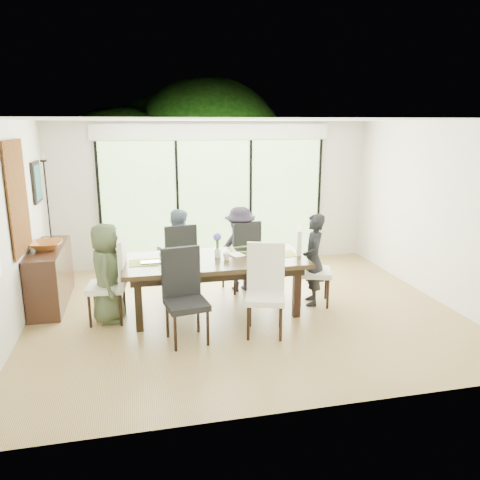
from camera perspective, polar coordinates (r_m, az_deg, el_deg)
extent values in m
cube|color=brown|center=(6.90, 0.46, -8.62)|extent=(6.00, 5.00, 0.01)
cube|color=white|center=(6.37, 0.50, 14.51)|extent=(6.00, 5.00, 0.01)
cube|color=silver|center=(8.93, -3.17, 5.63)|extent=(6.00, 0.02, 2.70)
cube|color=beige|center=(4.17, 8.29, -4.33)|extent=(6.00, 0.02, 2.70)
cube|color=silver|center=(6.53, -26.21, 1.06)|extent=(0.02, 5.00, 2.70)
cube|color=beige|center=(7.74, 22.78, 3.25)|extent=(0.02, 5.00, 2.70)
cube|color=#598C3F|center=(8.91, -3.11, 4.64)|extent=(4.20, 0.02, 2.30)
cube|color=white|center=(8.78, -3.22, 13.03)|extent=(4.40, 0.06, 0.28)
cube|color=black|center=(8.81, -16.73, 3.95)|extent=(0.05, 0.04, 2.30)
cube|color=black|center=(8.81, -7.61, 4.43)|extent=(0.05, 0.04, 2.30)
cube|color=black|center=(9.04, 1.29, 4.79)|extent=(0.05, 0.04, 2.30)
cube|color=black|center=(9.47, 9.58, 5.02)|extent=(0.05, 0.04, 2.30)
cube|color=#4F2F22|center=(10.08, -3.89, -1.54)|extent=(6.00, 1.80, 0.10)
cube|color=brown|center=(10.71, -4.60, 2.68)|extent=(6.00, 0.08, 0.06)
sphere|color=#14380F|center=(11.47, -14.42, 7.54)|extent=(3.20, 3.20, 3.20)
sphere|color=#14380F|center=(12.17, -3.90, 10.00)|extent=(4.00, 4.00, 4.00)
sphere|color=#14380F|center=(11.86, 5.44, 7.24)|extent=(2.80, 2.80, 2.80)
sphere|color=#14380F|center=(12.77, -8.87, 9.25)|extent=(3.60, 3.60, 3.60)
cube|color=black|center=(6.62, -3.10, -2.52)|extent=(2.56, 1.17, 0.06)
cube|color=black|center=(6.65, -3.09, -3.31)|extent=(2.35, 0.96, 0.11)
cube|color=black|center=(6.27, -12.25, -7.69)|extent=(0.10, 0.10, 0.74)
cube|color=black|center=(6.61, 6.91, -6.29)|extent=(0.10, 0.10, 0.74)
cube|color=black|center=(7.07, -12.33, -5.14)|extent=(0.10, 0.10, 0.74)
cube|color=black|center=(7.38, 4.70, -4.04)|extent=(0.10, 0.10, 0.74)
imported|color=#424E34|center=(6.58, -15.93, -3.90)|extent=(0.44, 0.66, 1.38)
imported|color=black|center=(7.03, 8.91, -2.37)|extent=(0.54, 0.72, 1.38)
imported|color=slate|center=(7.38, -7.60, -1.52)|extent=(0.68, 0.47, 1.38)
imported|color=#262030|center=(7.53, -0.01, -1.09)|extent=(0.67, 0.45, 1.38)
cube|color=olive|center=(6.53, -11.35, -2.70)|extent=(0.47, 0.34, 0.01)
cube|color=#95A93C|center=(6.83, 4.79, -1.74)|extent=(0.47, 0.34, 0.01)
cube|color=#97C747|center=(6.94, -7.32, -1.54)|extent=(0.47, 0.34, 0.01)
cube|color=#83B741|center=(7.09, 0.75, -1.08)|extent=(0.47, 0.34, 0.01)
cube|color=white|center=(6.26, -7.62, -3.27)|extent=(0.47, 0.34, 0.01)
cube|color=black|center=(6.90, -6.45, -1.52)|extent=(0.28, 0.19, 0.01)
cube|color=black|center=(7.03, 0.45, -1.14)|extent=(0.26, 0.18, 0.01)
cube|color=white|center=(6.71, 2.88, -1.99)|extent=(0.32, 0.23, 0.00)
cube|color=white|center=(6.26, -7.62, -3.13)|extent=(0.28, 0.28, 0.03)
cube|color=orange|center=(6.25, -7.63, -2.96)|extent=(0.21, 0.21, 0.01)
cylinder|color=silver|center=(6.65, -2.75, -1.58)|extent=(0.09, 0.09, 0.13)
cylinder|color=#337226|center=(6.62, -2.77, -0.52)|extent=(0.04, 0.04, 0.17)
sphere|color=#5156CC|center=(6.59, -2.78, 0.38)|extent=(0.12, 0.12, 0.12)
imported|color=silver|center=(6.44, -10.44, -2.81)|extent=(0.36, 0.24, 0.03)
imported|color=white|center=(6.67, -9.26, -1.82)|extent=(0.19, 0.19, 0.10)
imported|color=white|center=(6.53, -1.66, -2.01)|extent=(0.15, 0.15, 0.10)
imported|color=white|center=(6.86, 3.36, -1.21)|extent=(0.17, 0.17, 0.10)
imported|color=white|center=(6.70, -1.06, -1.93)|extent=(0.24, 0.28, 0.02)
cube|color=black|center=(7.56, -22.09, -4.06)|extent=(0.44, 1.56, 0.88)
imported|color=#9A5321|center=(7.34, -22.56, -0.61)|extent=(0.46, 0.46, 0.11)
cylinder|color=black|center=(7.78, -22.00, -0.06)|extent=(0.10, 0.10, 0.04)
cylinder|color=black|center=(7.66, -22.42, 4.40)|extent=(0.02, 0.02, 1.22)
cylinder|color=black|center=(7.59, -22.84, 8.88)|extent=(0.10, 0.10, 0.03)
cylinder|color=silver|center=(7.59, -22.88, 9.32)|extent=(0.04, 0.04, 0.10)
cube|color=brown|center=(6.84, -25.45, 4.67)|extent=(0.02, 1.00, 1.50)
cube|color=black|center=(8.10, -23.54, 6.48)|extent=(0.03, 0.55, 0.65)
cube|color=#18434F|center=(8.10, -23.40, 6.49)|extent=(0.01, 0.45, 0.55)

